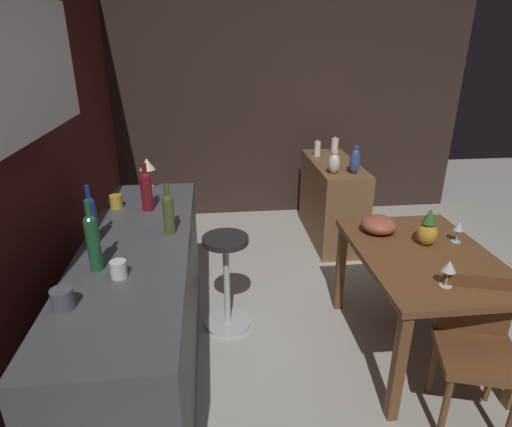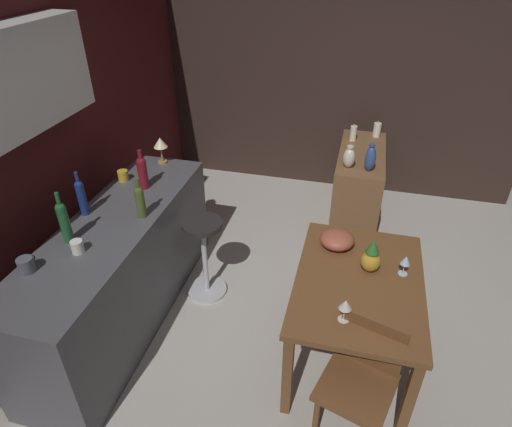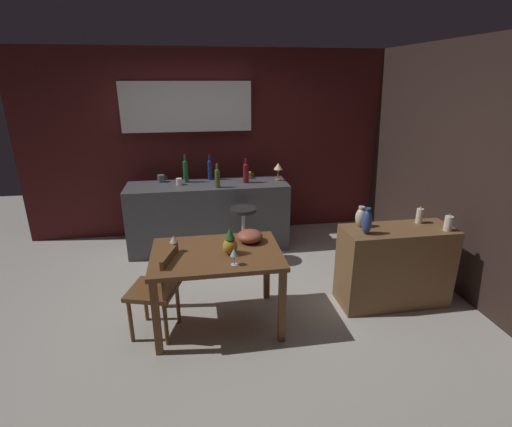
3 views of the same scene
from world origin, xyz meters
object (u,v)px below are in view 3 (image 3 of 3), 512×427
object	(u,v)px
counter_lamp	(278,168)
vase_ceramic_blue	(367,222)
fruit_bowl	(250,236)
pillar_candle_tall	(419,216)
bar_stool	(243,234)
vase_ceramic_ivory	(361,217)
wine_glass_left	(174,240)
wine_bottle_green	(186,170)
pillar_candle_short	(448,223)
cup_slate	(161,178)
cup_mustard	(248,175)
chair_near_window	(159,288)
pineapple_centerpiece	(230,243)
wine_bottle_cobalt	(210,169)
cup_white	(179,182)
sideboard_cabinet	(394,266)
wine_glass_right	(234,253)
wine_bottle_olive	(217,177)
wine_bottle_ruby	(246,172)
dining_table	(217,262)

from	to	relation	value
counter_lamp	vase_ceramic_blue	world-z (taller)	counter_lamp
fruit_bowl	pillar_candle_tall	world-z (taller)	pillar_candle_tall
bar_stool	vase_ceramic_ivory	size ratio (longest dim) A/B	3.44
bar_stool	counter_lamp	bearing A→B (deg)	45.28
wine_glass_left	wine_bottle_green	distance (m)	1.83
fruit_bowl	pillar_candle_short	xyz separation A→B (m)	(1.90, -0.22, 0.10)
cup_slate	cup_mustard	world-z (taller)	cup_slate
chair_near_window	pillar_candle_tall	world-z (taller)	pillar_candle_tall
counter_lamp	pineapple_centerpiece	bearing A→B (deg)	-114.43
wine_bottle_cobalt	vase_ceramic_blue	size ratio (longest dim) A/B	1.31
wine_bottle_green	cup_white	world-z (taller)	wine_bottle_green
sideboard_cabinet	fruit_bowl	size ratio (longest dim) A/B	4.52
wine_glass_right	wine_bottle_olive	world-z (taller)	wine_bottle_olive
wine_glass_right	cup_white	distance (m)	2.10
wine_glass_left	fruit_bowl	xyz separation A→B (m)	(0.70, 0.11, -0.06)
wine_bottle_ruby	cup_white	xyz separation A→B (m)	(-0.87, 0.03, -0.10)
wine_glass_right	counter_lamp	xyz separation A→B (m)	(0.82, 2.05, 0.23)
sideboard_cabinet	wine_bottle_green	distance (m)	2.83
wine_bottle_ruby	vase_ceramic_ivory	distance (m)	1.81
dining_table	chair_near_window	bearing A→B (deg)	-172.56
wine_bottle_cobalt	vase_ceramic_blue	distance (m)	2.40
cup_white	wine_bottle_cobalt	bearing A→B (deg)	27.18
sideboard_cabinet	counter_lamp	xyz separation A→B (m)	(-0.84, 1.71, 0.67)
fruit_bowl	cup_mustard	world-z (taller)	cup_mustard
pineapple_centerpiece	wine_bottle_green	size ratio (longest dim) A/B	0.67
cup_white	cup_mustard	size ratio (longest dim) A/B	0.96
sideboard_cabinet	wine_bottle_olive	distance (m)	2.32
wine_bottle_olive	cup_mustard	bearing A→B (deg)	41.06
dining_table	cup_white	xyz separation A→B (m)	(-0.36, 1.77, 0.30)
sideboard_cabinet	wine_glass_left	world-z (taller)	wine_glass_left
wine_bottle_green	fruit_bowl	bearing A→B (deg)	-70.60
bar_stool	wine_bottle_olive	size ratio (longest dim) A/B	2.35
sideboard_cabinet	fruit_bowl	world-z (taller)	fruit_bowl
counter_lamp	cup_white	bearing A→B (deg)	-179.26
cup_mustard	counter_lamp	bearing A→B (deg)	-24.40
pineapple_centerpiece	pillar_candle_short	bearing A→B (deg)	0.34
wine_glass_right	wine_bottle_ruby	distance (m)	2.05
wine_glass_left	vase_ceramic_ivory	bearing A→B (deg)	3.69
chair_near_window	pillar_candle_short	distance (m)	2.78
pineapple_centerpiece	cup_mustard	world-z (taller)	cup_mustard
pillar_candle_short	wine_bottle_ruby	bearing A→B (deg)	133.96
sideboard_cabinet	wine_bottle_ruby	bearing A→B (deg)	127.71
bar_stool	cup_white	distance (m)	1.09
wine_bottle_green	cup_slate	size ratio (longest dim) A/B	2.87
wine_bottle_ruby	cup_white	size ratio (longest dim) A/B	2.87
fruit_bowl	pillar_candle_tall	size ratio (longest dim) A/B	1.37
wine_bottle_green	counter_lamp	world-z (taller)	wine_bottle_green
chair_near_window	wine_glass_right	size ratio (longest dim) A/B	5.59
wine_bottle_green	cup_slate	world-z (taller)	wine_bottle_green
wine_bottle_green	chair_near_window	bearing A→B (deg)	-97.16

